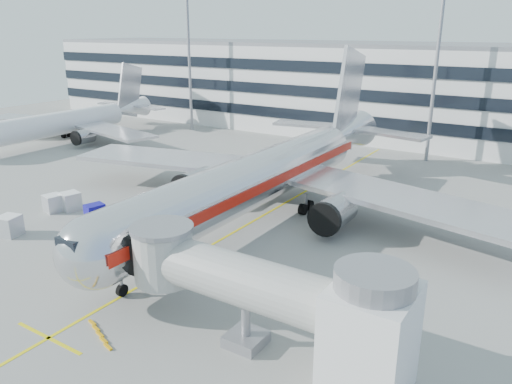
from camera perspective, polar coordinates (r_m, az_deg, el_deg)
The scene contains 15 objects.
ground at distance 42.25m, azimuth -7.02°, elevation -7.12°, with size 180.00×180.00×0.00m, color gray.
lead_in_line at distance 49.68m, azimuth 0.31°, elevation -2.99°, with size 0.25×70.00×0.01m, color yellow.
stop_bar at distance 34.14m, azimuth -22.63°, elevation -15.15°, with size 6.00×0.25×0.01m, color yellow.
main_jet at distance 49.71m, azimuth 1.38°, elevation 2.16°, with size 50.95×48.70×16.06m.
jet_bridge at distance 28.36m, azimuth 1.68°, elevation -11.63°, with size 17.80×4.50×7.00m.
terminal at distance 91.11m, azimuth 16.98°, elevation 11.04°, with size 150.00×24.25×15.60m.
light_mast_west at distance 92.95m, azimuth -7.70°, elevation 16.16°, with size 2.40×1.20×25.45m.
light_mast_centre at distance 73.15m, azimuth 20.05°, elevation 14.74°, with size 2.40×1.20×25.45m.
second_jet at distance 89.07m, azimuth -20.99°, elevation 7.46°, with size 38.21×36.52×12.04m.
belt_loader at distance 43.91m, azimuth -15.42°, elevation -5.64°, with size 5.40×3.16×2.52m.
baggage_tug at distance 48.98m, azimuth -17.64°, elevation -2.95°, with size 3.47×2.67×2.33m.
cargo_container_left at distance 55.35m, azimuth -22.17°, elevation -1.17°, with size 1.95×1.95×1.75m.
cargo_container_right at distance 55.12m, azimuth -20.44°, elevation -0.98°, with size 2.14×2.14×1.87m.
cargo_container_front at distance 50.54m, azimuth -26.36°, elevation -3.47°, with size 2.14×2.14×1.88m.
ramp_worker at distance 45.39m, azimuth -18.85°, elevation -4.85°, with size 0.70×0.46×1.91m, color #A3F019.
Camera 1 is at (24.75, -29.14, 17.99)m, focal length 35.00 mm.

